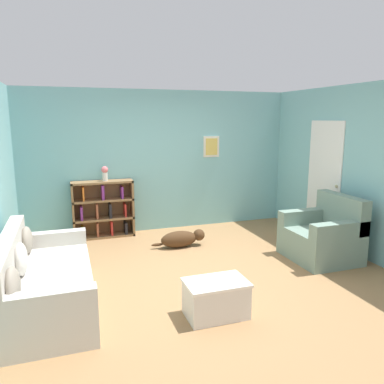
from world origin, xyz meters
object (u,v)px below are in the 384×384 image
object	(u,v)px
coffee_table	(216,297)
dog	(182,239)
recliner_chair	(324,236)
couch	(42,282)
bookshelf	(103,210)
vase	(105,173)

from	to	relation	value
coffee_table	dog	size ratio (longest dim) A/B	0.73
recliner_chair	coffee_table	world-z (taller)	recliner_chair
couch	bookshelf	bearing A→B (deg)	69.35
coffee_table	recliner_chair	bearing A→B (deg)	25.66
couch	bookshelf	xyz separation A→B (m)	(0.91, 2.41, 0.20)
coffee_table	bookshelf	bearing A→B (deg)	104.82
bookshelf	recliner_chair	distance (m)	3.72
bookshelf	dog	xyz separation A→B (m)	(1.15, -0.99, -0.35)
bookshelf	recliner_chair	size ratio (longest dim) A/B	1.09
recliner_chair	dog	bearing A→B (deg)	147.73
dog	vase	xyz separation A→B (m)	(-1.10, 0.97, 1.02)
couch	recliner_chair	bearing A→B (deg)	3.53
recliner_chair	coffee_table	size ratio (longest dim) A/B	1.48
recliner_chair	dog	xyz separation A→B (m)	(-1.87, 1.18, -0.21)
recliner_chair	vase	world-z (taller)	vase
recliner_chair	dog	world-z (taller)	recliner_chair
bookshelf	recliner_chair	bearing A→B (deg)	-35.69
couch	bookshelf	size ratio (longest dim) A/B	1.91
vase	dog	bearing A→B (deg)	-41.36
recliner_chair	vase	xyz separation A→B (m)	(-2.96, 2.14, 0.81)
dog	couch	bearing A→B (deg)	-145.40
couch	recliner_chair	xyz separation A→B (m)	(3.92, 0.24, 0.05)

